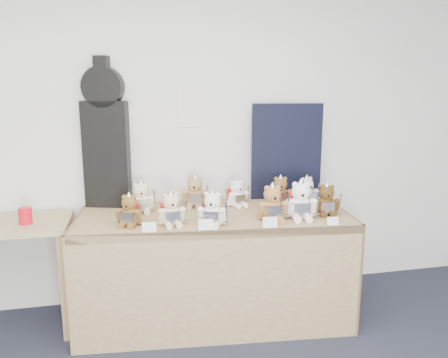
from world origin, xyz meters
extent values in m
plane|color=white|center=(0.00, 2.50, 1.35)|extent=(6.00, 0.00, 6.00)
cube|color=silver|center=(0.25, 2.49, 1.58)|extent=(0.21, 0.00, 0.30)
cube|color=brown|center=(0.35, 2.06, 0.80)|extent=(2.06, 1.02, 0.06)
cube|color=brown|center=(0.31, 1.66, 0.41)|extent=(1.98, 0.22, 0.83)
cube|color=brown|center=(-0.63, 2.16, 0.41)|extent=(0.10, 0.82, 0.83)
cube|color=brown|center=(1.32, 1.96, 0.41)|extent=(0.10, 0.82, 0.83)
cube|color=olive|center=(-0.72, 1.96, 0.39)|extent=(0.05, 0.05, 0.77)
cube|color=olive|center=(-0.72, 2.42, 0.39)|extent=(0.05, 0.05, 0.77)
cube|color=black|center=(-0.41, 2.42, 1.23)|extent=(0.36, 0.20, 0.81)
cylinder|color=black|center=(-0.41, 2.42, 1.74)|extent=(0.32, 0.19, 0.30)
cube|color=black|center=(-0.41, 2.42, 1.86)|extent=(0.12, 0.12, 0.20)
cube|color=black|center=(1.02, 2.37, 1.22)|extent=(0.59, 0.07, 0.79)
cylinder|color=red|center=(-0.96, 2.12, 0.87)|extent=(0.09, 0.09, 0.12)
ellipsoid|color=brown|center=(-0.26, 1.89, 0.89)|extent=(0.17, 0.16, 0.14)
sphere|color=brown|center=(-0.26, 1.89, 0.98)|extent=(0.10, 0.10, 0.10)
cylinder|color=brown|center=(-0.28, 1.85, 0.97)|extent=(0.05, 0.04, 0.04)
sphere|color=black|center=(-0.28, 1.84, 0.97)|extent=(0.02, 0.02, 0.02)
sphere|color=brown|center=(-0.29, 1.91, 1.02)|extent=(0.03, 0.03, 0.03)
sphere|color=brown|center=(-0.23, 1.88, 1.02)|extent=(0.03, 0.03, 0.03)
cylinder|color=brown|center=(-0.33, 1.90, 0.89)|extent=(0.06, 0.09, 0.11)
cylinder|color=brown|center=(-0.20, 1.85, 0.89)|extent=(0.06, 0.09, 0.11)
cylinder|color=brown|center=(-0.31, 1.86, 0.85)|extent=(0.07, 0.10, 0.04)
cylinder|color=brown|center=(-0.25, 1.84, 0.85)|extent=(0.07, 0.10, 0.04)
cube|color=silver|center=(-0.28, 1.84, 0.89)|extent=(0.09, 0.05, 0.08)
cone|color=silver|center=(-0.26, 1.89, 1.03)|extent=(0.09, 0.09, 0.07)
cube|color=silver|center=(-0.19, 1.84, 0.91)|extent=(0.02, 0.04, 0.15)
cube|color=silver|center=(-0.19, 1.84, 0.86)|extent=(0.04, 0.02, 0.01)
cube|color=red|center=(-0.24, 1.94, 0.90)|extent=(0.11, 0.06, 0.13)
ellipsoid|color=beige|center=(0.01, 1.84, 0.89)|extent=(0.16, 0.14, 0.15)
sphere|color=beige|center=(0.01, 1.84, 0.99)|extent=(0.11, 0.11, 0.11)
cylinder|color=beige|center=(0.02, 1.79, 0.98)|extent=(0.05, 0.03, 0.05)
sphere|color=black|center=(0.02, 1.78, 0.98)|extent=(0.02, 0.02, 0.02)
sphere|color=beige|center=(-0.02, 1.84, 1.03)|extent=(0.04, 0.04, 0.04)
sphere|color=beige|center=(0.05, 1.84, 1.03)|extent=(0.04, 0.04, 0.04)
cylinder|color=beige|center=(-0.06, 1.81, 0.90)|extent=(0.05, 0.09, 0.11)
cylinder|color=beige|center=(0.08, 1.83, 0.90)|extent=(0.05, 0.09, 0.11)
cylinder|color=beige|center=(-0.02, 1.78, 0.85)|extent=(0.06, 0.10, 0.04)
cylinder|color=beige|center=(0.05, 1.79, 0.85)|extent=(0.06, 0.10, 0.04)
cube|color=silver|center=(0.02, 1.78, 0.89)|extent=(0.10, 0.03, 0.08)
cone|color=silver|center=(0.01, 1.84, 1.04)|extent=(0.09, 0.09, 0.07)
cube|color=silver|center=(0.11, 1.82, 0.92)|extent=(0.02, 0.04, 0.16)
cube|color=silver|center=(0.11, 1.82, 0.86)|extent=(0.05, 0.01, 0.01)
cube|color=red|center=(0.00, 1.90, 0.90)|extent=(0.12, 0.04, 0.13)
ellipsoid|color=silver|center=(0.28, 1.78, 0.89)|extent=(0.19, 0.18, 0.15)
sphere|color=silver|center=(0.28, 1.78, 1.00)|extent=(0.11, 0.11, 0.11)
cylinder|color=silver|center=(0.27, 1.73, 0.99)|extent=(0.05, 0.04, 0.05)
sphere|color=black|center=(0.26, 1.71, 0.99)|extent=(0.02, 0.02, 0.02)
sphere|color=silver|center=(0.25, 1.79, 1.04)|extent=(0.04, 0.04, 0.04)
sphere|color=silver|center=(0.32, 1.76, 1.04)|extent=(0.04, 0.04, 0.04)
cylinder|color=silver|center=(0.21, 1.78, 0.90)|extent=(0.07, 0.09, 0.12)
cylinder|color=silver|center=(0.34, 1.73, 0.90)|extent=(0.07, 0.09, 0.12)
cylinder|color=silver|center=(0.23, 1.74, 0.85)|extent=(0.08, 0.11, 0.05)
cylinder|color=silver|center=(0.30, 1.71, 0.85)|extent=(0.08, 0.11, 0.05)
cube|color=silver|center=(0.26, 1.72, 0.90)|extent=(0.10, 0.05, 0.09)
cone|color=silver|center=(0.28, 1.78, 1.04)|extent=(0.10, 0.10, 0.07)
cube|color=silver|center=(0.36, 1.71, 0.92)|extent=(0.02, 0.04, 0.16)
cube|color=silver|center=(0.36, 1.71, 0.86)|extent=(0.05, 0.02, 0.01)
ellipsoid|color=#9E673C|center=(0.71, 1.80, 0.90)|extent=(0.17, 0.15, 0.17)
sphere|color=#9E673C|center=(0.71, 1.80, 1.01)|extent=(0.12, 0.12, 0.12)
cylinder|color=#9E673C|center=(0.71, 1.75, 1.00)|extent=(0.05, 0.03, 0.05)
sphere|color=black|center=(0.71, 1.73, 1.00)|extent=(0.02, 0.02, 0.02)
sphere|color=#9E673C|center=(0.67, 1.80, 1.06)|extent=(0.04, 0.04, 0.04)
sphere|color=#9E673C|center=(0.75, 1.80, 1.06)|extent=(0.04, 0.04, 0.04)
cylinder|color=#9E673C|center=(0.63, 1.78, 0.91)|extent=(0.05, 0.09, 0.13)
cylinder|color=#9E673C|center=(0.79, 1.78, 0.91)|extent=(0.05, 0.09, 0.13)
cylinder|color=#9E673C|center=(0.67, 1.74, 0.85)|extent=(0.06, 0.11, 0.05)
cylinder|color=#9E673C|center=(0.74, 1.74, 0.85)|extent=(0.06, 0.11, 0.05)
cube|color=silver|center=(0.71, 1.74, 0.90)|extent=(0.11, 0.02, 0.09)
cone|color=silver|center=(0.71, 1.80, 1.06)|extent=(0.10, 0.10, 0.08)
cube|color=silver|center=(0.81, 1.76, 0.93)|extent=(0.02, 0.04, 0.17)
cube|color=silver|center=(0.81, 1.76, 0.86)|extent=(0.05, 0.01, 0.01)
ellipsoid|color=white|center=(0.92, 1.80, 0.90)|extent=(0.20, 0.18, 0.18)
sphere|color=white|center=(0.92, 1.80, 1.02)|extent=(0.13, 0.13, 0.13)
cylinder|color=white|center=(0.91, 1.75, 1.01)|extent=(0.06, 0.04, 0.05)
sphere|color=black|center=(0.91, 1.73, 1.01)|extent=(0.02, 0.02, 0.02)
sphere|color=white|center=(0.88, 1.81, 1.07)|extent=(0.04, 0.04, 0.04)
sphere|color=white|center=(0.96, 1.79, 1.07)|extent=(0.04, 0.04, 0.04)
cylinder|color=white|center=(0.83, 1.79, 0.91)|extent=(0.07, 0.10, 0.13)
cylinder|color=white|center=(1.00, 1.76, 0.91)|extent=(0.07, 0.10, 0.13)
cylinder|color=white|center=(0.87, 1.75, 0.85)|extent=(0.07, 0.12, 0.05)
cylinder|color=white|center=(0.95, 1.73, 0.85)|extent=(0.07, 0.12, 0.05)
cube|color=silver|center=(0.91, 1.73, 0.91)|extent=(0.12, 0.04, 0.10)
cone|color=silver|center=(0.92, 1.80, 1.08)|extent=(0.11, 0.11, 0.08)
cube|color=silver|center=(1.02, 1.75, 0.94)|extent=(0.02, 0.05, 0.19)
cube|color=silver|center=(1.02, 1.75, 0.87)|extent=(0.05, 0.02, 0.01)
cube|color=red|center=(0.93, 1.87, 0.92)|extent=(0.15, 0.06, 0.16)
ellipsoid|color=#4C351A|center=(1.14, 1.85, 0.89)|extent=(0.17, 0.15, 0.15)
sphere|color=#4C351A|center=(1.14, 1.85, 0.99)|extent=(0.11, 0.11, 0.11)
cylinder|color=#4C351A|center=(1.13, 1.80, 0.98)|extent=(0.05, 0.03, 0.05)
sphere|color=black|center=(1.12, 1.78, 0.98)|extent=(0.02, 0.02, 0.02)
sphere|color=#4C351A|center=(1.10, 1.85, 1.03)|extent=(0.03, 0.03, 0.03)
sphere|color=#4C351A|center=(1.17, 1.84, 1.03)|extent=(0.03, 0.03, 0.03)
cylinder|color=#4C351A|center=(1.07, 1.84, 0.90)|extent=(0.06, 0.09, 0.11)
cylinder|color=#4C351A|center=(1.20, 1.81, 0.90)|extent=(0.06, 0.09, 0.11)
cylinder|color=#4C351A|center=(1.09, 1.80, 0.85)|extent=(0.06, 0.10, 0.04)
cylinder|color=#4C351A|center=(1.16, 1.79, 0.85)|extent=(0.06, 0.10, 0.04)
cube|color=silver|center=(1.13, 1.79, 0.89)|extent=(0.10, 0.04, 0.08)
cone|color=silver|center=(1.14, 1.85, 1.04)|extent=(0.09, 0.09, 0.07)
cube|color=silver|center=(1.22, 1.80, 0.92)|extent=(0.02, 0.04, 0.16)
cube|color=silver|center=(1.22, 1.80, 0.86)|extent=(0.04, 0.02, 0.01)
ellipsoid|color=beige|center=(-0.17, 2.20, 0.89)|extent=(0.15, 0.13, 0.15)
sphere|color=beige|center=(-0.17, 2.20, 0.99)|extent=(0.11, 0.11, 0.11)
cylinder|color=beige|center=(-0.17, 2.16, 0.98)|extent=(0.05, 0.03, 0.05)
sphere|color=black|center=(-0.17, 2.14, 0.98)|extent=(0.02, 0.02, 0.02)
sphere|color=beige|center=(-0.21, 2.20, 1.03)|extent=(0.04, 0.04, 0.04)
sphere|color=beige|center=(-0.14, 2.20, 1.03)|extent=(0.04, 0.04, 0.04)
cylinder|color=beige|center=(-0.24, 2.18, 0.90)|extent=(0.04, 0.08, 0.11)
cylinder|color=beige|center=(-0.10, 2.19, 0.90)|extent=(0.04, 0.08, 0.11)
cylinder|color=beige|center=(-0.21, 2.15, 0.85)|extent=(0.05, 0.10, 0.04)
cylinder|color=beige|center=(-0.14, 2.15, 0.85)|extent=(0.05, 0.10, 0.04)
cube|color=silver|center=(-0.17, 2.14, 0.89)|extent=(0.10, 0.02, 0.08)
cone|color=silver|center=(-0.17, 2.20, 1.04)|extent=(0.09, 0.09, 0.07)
cube|color=silver|center=(-0.08, 2.18, 0.92)|extent=(0.01, 0.04, 0.16)
cube|color=silver|center=(-0.08, 2.18, 0.86)|extent=(0.05, 0.01, 0.01)
ellipsoid|color=#A67E53|center=(0.24, 2.28, 0.89)|extent=(0.19, 0.17, 0.16)
sphere|color=#A67E53|center=(0.24, 2.28, 1.00)|extent=(0.12, 0.12, 0.12)
cylinder|color=#A67E53|center=(0.23, 2.23, 0.99)|extent=(0.05, 0.04, 0.05)
sphere|color=black|center=(0.22, 2.21, 0.99)|extent=(0.02, 0.02, 0.02)
sphere|color=#A67E53|center=(0.20, 2.29, 1.05)|extent=(0.04, 0.04, 0.04)
sphere|color=#A67E53|center=(0.28, 2.27, 1.05)|extent=(0.04, 0.04, 0.04)
cylinder|color=#A67E53|center=(0.16, 2.28, 0.90)|extent=(0.07, 0.10, 0.12)
cylinder|color=#A67E53|center=(0.31, 2.24, 0.90)|extent=(0.07, 0.10, 0.12)
cylinder|color=#A67E53|center=(0.19, 2.23, 0.85)|extent=(0.07, 0.11, 0.05)
cylinder|color=#A67E53|center=(0.26, 2.21, 0.85)|extent=(0.07, 0.11, 0.05)
cube|color=silver|center=(0.23, 2.22, 0.90)|extent=(0.10, 0.04, 0.09)
cone|color=silver|center=(0.24, 2.28, 1.05)|extent=(0.10, 0.10, 0.08)
cube|color=silver|center=(0.33, 2.22, 0.93)|extent=(0.02, 0.04, 0.17)
cube|color=silver|center=(0.33, 2.22, 0.86)|extent=(0.05, 0.02, 0.01)
ellipsoid|color=white|center=(0.56, 2.22, 0.89)|extent=(0.17, 0.16, 0.14)
sphere|color=white|center=(0.56, 2.22, 0.98)|extent=(0.10, 0.10, 0.10)
cylinder|color=white|center=(0.57, 2.17, 0.97)|extent=(0.05, 0.04, 0.04)
sphere|color=black|center=(0.58, 2.16, 0.97)|extent=(0.02, 0.02, 0.02)
sphere|color=white|center=(0.53, 2.21, 1.02)|extent=(0.03, 0.03, 0.03)
sphere|color=white|center=(0.59, 2.23, 1.02)|extent=(0.03, 0.03, 0.03)
cylinder|color=white|center=(0.50, 2.18, 0.89)|extent=(0.06, 0.08, 0.10)
cylinder|color=white|center=(0.63, 2.22, 0.89)|extent=(0.06, 0.08, 0.10)
cylinder|color=white|center=(0.54, 2.16, 0.85)|extent=(0.07, 0.10, 0.04)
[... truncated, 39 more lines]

